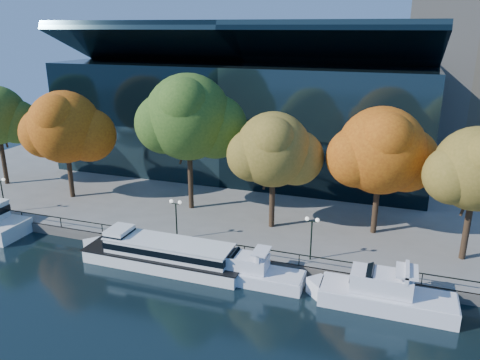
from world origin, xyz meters
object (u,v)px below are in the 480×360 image
at_px(tree_1, 66,129).
at_px(tree_3, 275,151).
at_px(lamp_1, 176,210).
at_px(tree_5, 478,171).
at_px(lamp_2, 312,229).
at_px(lamp_0, 1,187).
at_px(cruiser_far, 381,293).
at_px(tour_boat, 160,252).
at_px(cruiser_near, 243,270).
at_px(tree_4, 383,153).
at_px(tree_2, 190,119).

xyz_separation_m(tree_1, tree_3, (25.22, -0.72, -0.37)).
xyz_separation_m(tree_3, lamp_1, (-8.05, -5.84, -5.05)).
bearing_deg(tree_3, tree_1, 178.36).
xyz_separation_m(tree_1, lamp_1, (17.17, -6.57, -5.42)).
bearing_deg(tree_5, lamp_2, -160.46).
xyz_separation_m(tree_1, lamp_0, (-4.04, -6.57, -5.42)).
bearing_deg(tree_3, lamp_2, -49.30).
bearing_deg(cruiser_far, tree_3, 138.85).
bearing_deg(cruiser_far, lamp_1, 168.30).
bearing_deg(tour_boat, lamp_0, 170.11).
bearing_deg(tour_boat, tree_1, 149.21).
height_order(tree_5, lamp_2, tree_5).
distance_m(tree_3, lamp_0, 30.27).
xyz_separation_m(lamp_1, lamp_2, (13.08, 0.00, 0.00)).
bearing_deg(cruiser_near, tree_5, 24.63).
height_order(tree_4, lamp_0, tree_4).
xyz_separation_m(tree_5, lamp_2, (-12.93, -4.59, -5.21)).
height_order(lamp_1, lamp_2, same).
bearing_deg(lamp_0, tree_4, 11.13).
bearing_deg(cruiser_far, tree_5, 52.08).
relative_size(tree_3, lamp_2, 2.96).
relative_size(tour_boat, tree_2, 1.09).
distance_m(tree_2, lamp_0, 22.05).
xyz_separation_m(tree_2, lamp_0, (-19.27, -7.91, -7.26)).
relative_size(tree_3, lamp_0, 2.96).
distance_m(tree_1, lamp_1, 19.17).
bearing_deg(tree_5, tree_4, 158.13).
bearing_deg(tree_2, cruiser_far, -29.25).
xyz_separation_m(tour_boat, tree_3, (7.97, 9.56, 7.71)).
bearing_deg(lamp_2, cruiser_near, -144.10).
relative_size(tree_1, lamp_0, 3.17).
xyz_separation_m(tree_1, lamp_2, (30.25, -6.57, -5.42)).
height_order(tour_boat, lamp_1, lamp_1).
height_order(tree_4, lamp_1, tree_4).
bearing_deg(tree_2, tree_4, -0.47).
distance_m(tree_3, lamp_1, 11.16).
height_order(cruiser_far, tree_5, tree_5).
bearing_deg(tree_3, tree_5, -4.00).
relative_size(lamp_0, lamp_2, 1.00).
distance_m(tour_boat, tree_1, 21.65).
distance_m(tree_4, lamp_1, 20.44).
distance_m(tree_2, tree_4, 20.18).
relative_size(tree_1, tree_2, 0.85).
distance_m(tree_5, lamp_1, 26.92).
distance_m(cruiser_far, tree_5, 13.51).
relative_size(cruiser_far, lamp_1, 2.83).
relative_size(tree_3, lamp_1, 2.96).
height_order(tree_1, tree_4, tree_1).
distance_m(tree_4, lamp_2, 10.68).
bearing_deg(tree_4, cruiser_far, -84.31).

